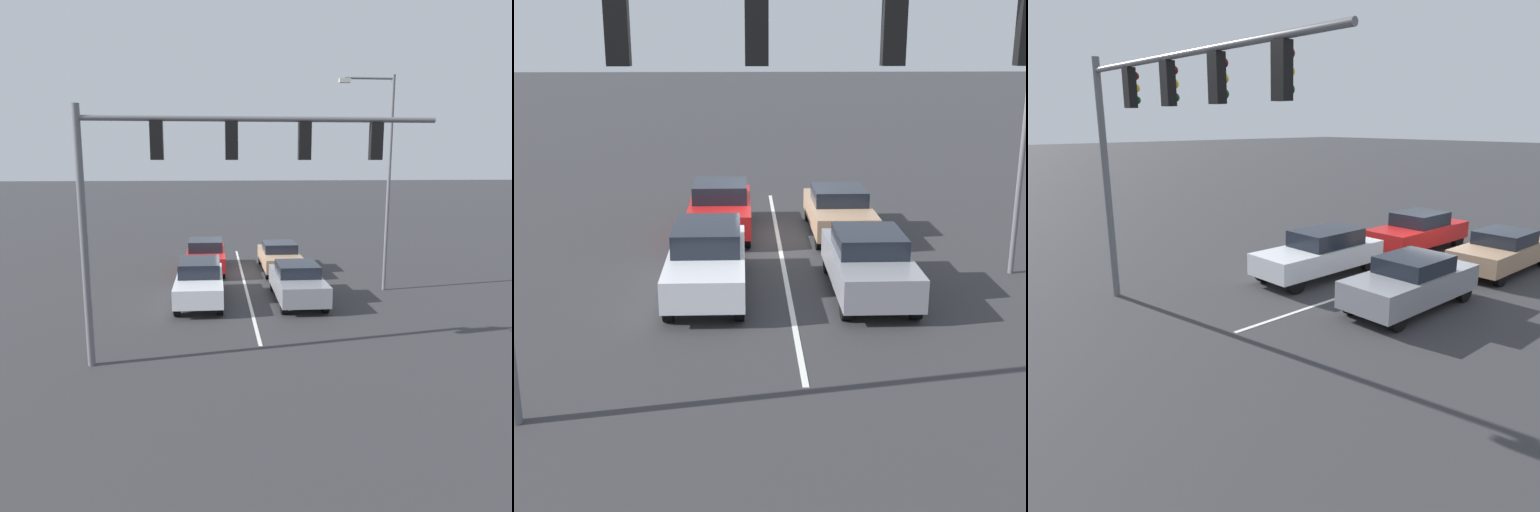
{
  "view_description": "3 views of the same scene",
  "coord_description": "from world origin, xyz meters",
  "views": [
    {
      "loc": [
        1.32,
        23.96,
        5.4
      ],
      "look_at": [
        -0.14,
        6.61,
        2.09
      ],
      "focal_mm": 35.0,
      "sensor_mm": 36.0,
      "label": 1
    },
    {
      "loc": [
        1.06,
        21.11,
        5.77
      ],
      "look_at": [
        0.53,
        7.54,
        1.66
      ],
      "focal_mm": 50.0,
      "sensor_mm": 36.0,
      "label": 2
    },
    {
      "loc": [
        -9.42,
        16.77,
        5.09
      ],
      "look_at": [
        1.3,
        7.17,
        1.23
      ],
      "focal_mm": 35.0,
      "sensor_mm": 36.0,
      "label": 3
    }
  ],
  "objects": [
    {
      "name": "street_lamp_left_shoulder",
      "position": [
        -5.61,
        3.82,
        5.06
      ],
      "size": [
        2.26,
        0.24,
        8.77
      ],
      "color": "slate",
      "rests_on": "ground_plane"
    },
    {
      "name": "car_white_midlane_front",
      "position": [
        1.92,
        4.94,
        0.83
      ],
      "size": [
        1.78,
        4.74,
        1.59
      ],
      "color": "silver",
      "rests_on": "ground_plane"
    },
    {
      "name": "car_red_midlane_second",
      "position": [
        1.76,
        -0.61,
        0.81
      ],
      "size": [
        1.86,
        4.76,
        1.57
      ],
      "color": "red",
      "rests_on": "ground_plane"
    },
    {
      "name": "car_gray_leftlane_front",
      "position": [
        -1.88,
        5.22,
        0.77
      ],
      "size": [
        1.76,
        4.35,
        1.5
      ],
      "color": "gray",
      "rests_on": "ground_plane"
    },
    {
      "name": "traffic_signal_gantry",
      "position": [
        1.54,
        10.96,
        5.19
      ],
      "size": [
        9.22,
        0.37,
        6.8
      ],
      "color": "slate",
      "rests_on": "ground_plane"
    },
    {
      "name": "lane_stripe_left_divider",
      "position": [
        0.0,
        1.99,
        0.01
      ],
      "size": [
        0.12,
        15.98,
        0.01
      ],
      "primitive_type": "cube",
      "color": "silver",
      "rests_on": "ground_plane"
    },
    {
      "name": "car_tan_leftlane_second",
      "position": [
        -1.9,
        -0.31,
        0.74
      ],
      "size": [
        1.8,
        4.59,
        1.43
      ],
      "color": "tan",
      "rests_on": "ground_plane"
    },
    {
      "name": "ground_plane",
      "position": [
        0.0,
        0.0,
        0.0
      ],
      "size": [
        240.0,
        240.0,
        0.0
      ],
      "primitive_type": "plane",
      "color": "#333335"
    }
  ]
}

